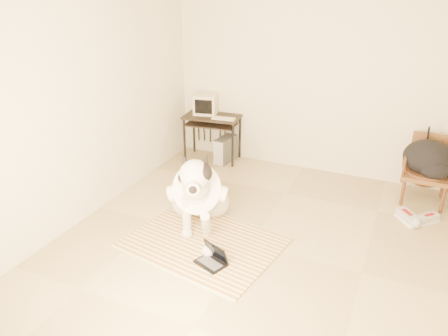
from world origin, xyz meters
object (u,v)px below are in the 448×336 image
Objects in this scene: laptop at (213,258)px; pc_tower at (225,150)px; computer_desk at (212,122)px; dog at (199,193)px; rattan_chair at (427,170)px; crt_monitor at (206,104)px; backpack at (429,160)px.

laptop is 0.81× the size of pc_tower.
computer_desk is (-1.17, 2.44, 0.53)m from laptop.
dog is 2.90m from rattan_chair.
dog is at bearing -66.18° from crt_monitor.
backpack reaches higher than laptop.
backpack is (1.86, 2.28, 0.51)m from laptop.
dog reaches higher than pc_tower.
dog is at bearing -75.23° from pc_tower.
rattan_chair is 0.18m from backpack.
backpack is at bearing -4.59° from crt_monitor.
pc_tower is 2.84m from backpack.
pc_tower is (-0.48, 1.81, -0.21)m from dog.
backpack is (2.81, -0.16, 0.39)m from pc_tower.
laptop is (0.47, -0.62, -0.34)m from dog.
laptop is at bearing -128.50° from rattan_chair.
computer_desk is at bearing 115.62° from laptop.
dog is 1.51× the size of rattan_chair.
computer_desk is 1.06× the size of rattan_chair.
crt_monitor reaches higher than laptop.
rattan_chair reaches higher than backpack.
crt_monitor is 0.67× the size of backpack.
crt_monitor is (-0.14, 0.09, 0.25)m from computer_desk.
laptop is 0.60× the size of backpack.
dog is at bearing -68.87° from computer_desk.
backpack is at bearing -3.17° from computer_desk.
rattan_chair reaches higher than laptop.
backpack reaches higher than pc_tower.
crt_monitor is 0.47× the size of rattan_chair.
laptop is 2.61m from pc_tower.
pc_tower is at bearing 104.77° from dog.
computer_desk is at bearing 111.13° from dog.
computer_desk is at bearing -32.07° from crt_monitor.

